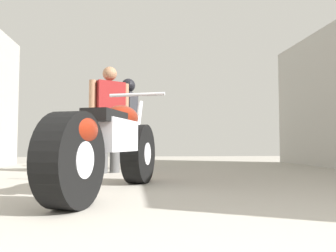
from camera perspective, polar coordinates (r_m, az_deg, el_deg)
The scene contains 4 objects.
ground_plane at distance 4.29m, azimuth 1.31°, elevation -9.43°, with size 16.58×16.58×0.00m, color #9E998E.
motorcycle_maroon_cruiser at distance 3.08m, azimuth -9.97°, elevation -3.42°, with size 1.03×2.22×1.06m.
mechanic_in_blue at distance 5.38m, azimuth -10.32°, elevation 2.38°, with size 0.67×0.44×1.74m.
mechanic_with_helmet at distance 6.22m, azimuth -7.06°, elevation 2.04°, with size 0.39×0.67×1.73m.
Camera 1 is at (-0.58, -0.77, 0.46)m, focal length 34.51 mm.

